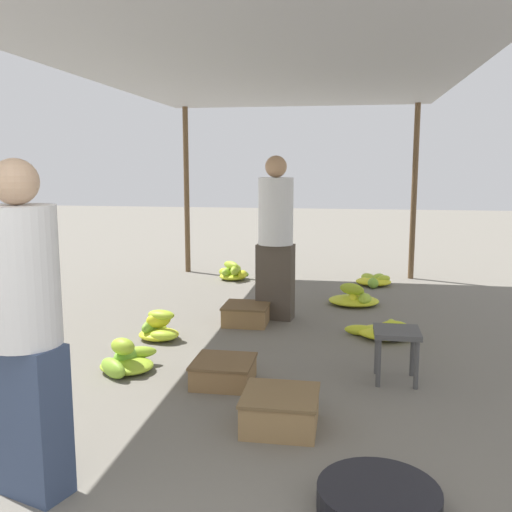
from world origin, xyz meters
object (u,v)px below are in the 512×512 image
Objects in this scene: stool at (397,340)px; basin_black at (378,500)px; banana_pile_left_0 at (233,273)px; banana_pile_left_1 at (125,361)px; crate_near at (246,314)px; crate_far at (224,372)px; vendor_foreground at (25,326)px; banana_pile_right_0 at (386,331)px; banana_pile_right_1 at (355,299)px; crate_mid at (280,410)px; shopper_walking_mid at (276,235)px; banana_pile_right_2 at (373,280)px; banana_pile_left_2 at (159,329)px.

basin_black is (-0.21, -1.72, -0.27)m from stool.
banana_pile_left_1 is at bearing -91.72° from banana_pile_left_0.
stool is 1.99m from crate_near.
crate_far is at bearing -79.56° from banana_pile_left_0.
vendor_foreground is at bearing -136.26° from stool.
banana_pile_right_1 is at bearing 102.00° from banana_pile_right_0.
banana_pile_left_0 is at bearing 105.10° from crate_mid.
stool is 1.22m from crate_mid.
banana_pile_right_1 is (-0.27, 1.28, 0.01)m from banana_pile_right_0.
banana_pile_right_1 is at bearing 41.01° from shopper_walking_mid.
stool is 2.08m from shopper_walking_mid.
banana_pile_left_0 is at bearing 113.59° from shopper_walking_mid.
banana_pile_right_0 is 1.50× the size of crate_far.
banana_pile_left_2 is at bearing -126.17° from banana_pile_right_2.
basin_black is 0.98m from crate_mid.
vendor_foreground is at bearing -102.51° from shopper_walking_mid.
banana_pile_left_0 is 1.22× the size of banana_pile_left_2.
banana_pile_right_1 is (-0.07, 4.12, 0.01)m from basin_black.
vendor_foreground is 4.10× the size of stool.
basin_black is 1.08× the size of banana_pile_left_1.
banana_pile_left_0 is at bearing 104.86° from crate_near.
stool is 0.74× the size of banana_pile_left_1.
basin_black is at bearing -53.70° from crate_far.
vendor_foreground reaches higher than crate_far.
banana_pile_left_1 is 0.32× the size of shopper_walking_mid.
banana_pile_left_0 is (-0.09, 5.44, -0.76)m from vendor_foreground.
banana_pile_right_0 is 1.51m from shopper_walking_mid.
shopper_walking_mid is at bearing -119.75° from banana_pile_right_2.
crate_near is at bearing 94.26° from crate_far.
shopper_walking_mid reaches higher than stool.
crate_far is (-0.51, 0.66, -0.02)m from crate_mid.
banana_pile_left_2 is (-0.22, 2.55, -0.76)m from vendor_foreground.
stool is at bearing 11.30° from crate_far.
banana_pile_left_2 is at bearing -137.82° from banana_pile_right_1.
crate_far is at bearing -168.70° from stool.
banana_pile_left_2 reaches higher than basin_black.
banana_pile_right_2 is 0.36× the size of shopper_walking_mid.
crate_far is (-1.28, -0.26, -0.23)m from stool.
banana_pile_right_1 is 1.51m from crate_near.
banana_pile_left_1 is at bearing -118.52° from shopper_walking_mid.
banana_pile_left_0 is (-2.00, 3.62, -0.23)m from stool.
banana_pile_right_0 is at bearing 46.95° from crate_far.
banana_pile_right_2 is 4.58m from crate_mid.
crate_mid reaches higher than banana_pile_right_2.
shopper_walking_mid reaches higher than banana_pile_right_1.
shopper_walking_mid is at bearing 105.41° from basin_black.
stool is 0.90× the size of crate_far.
banana_pile_right_2 is (0.19, 5.32, 0.00)m from basin_black.
banana_pile_left_2 is 0.90× the size of crate_near.
banana_pile_right_2 is at bearing 80.56° from crate_mid.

